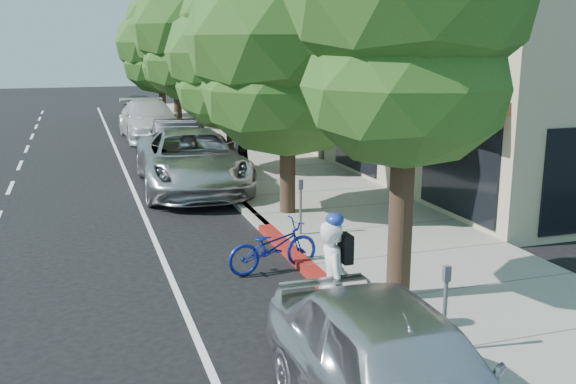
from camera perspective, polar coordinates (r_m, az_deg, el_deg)
name	(u,v)px	position (r m, az deg, el deg)	size (l,w,h in m)	color
ground	(308,272)	(12.65, 1.77, -7.10)	(120.00, 120.00, 0.00)	black
sidewalk	(290,180)	(20.64, 0.17, 1.04)	(4.60, 56.00, 0.15)	gray
curb	(220,185)	(20.05, -6.07, 0.61)	(0.30, 56.00, 0.15)	#9E998E
curb_red_segment	(292,253)	(13.52, 0.32, -5.43)	(0.32, 4.00, 0.15)	maroon
storefront_building	(367,62)	(32.22, 7.01, 11.38)	(10.00, 36.00, 7.00)	#B2A989
street_tree_0	(409,2)	(10.45, 10.75, 16.24)	(3.97, 3.97, 7.78)	black
street_tree_1	(288,40)	(15.96, -0.04, 13.32)	(5.07, 5.07, 7.39)	black
street_tree_2	(231,55)	(21.74, -5.11, 12.01)	(4.42, 4.42, 6.61)	black
street_tree_3	(197,28)	(27.62, -8.11, 14.23)	(5.39, 5.39, 8.23)	black
street_tree_4	(176,44)	(33.53, -9.97, 12.81)	(4.12, 4.12, 7.00)	black
street_tree_5	(160,44)	(39.47, -11.29, 12.76)	(5.31, 5.31, 7.36)	black
cyclist	(334,283)	(9.46, 4.07, -8.10)	(0.69, 0.45, 1.89)	silver
bicycle	(273,246)	(12.55, -1.34, -4.86)	(0.66, 1.89, 0.99)	navy
silver_suv	(191,160)	(19.73, -8.60, 2.80)	(3.01, 6.52, 1.81)	silver
dark_sedan	(177,141)	(24.91, -9.83, 4.53)	(1.62, 4.65, 1.53)	#222427
white_pickup	(150,120)	(30.85, -12.20, 6.26)	(2.49, 6.13, 1.78)	silver
dark_suv_far	(139,107)	(39.37, -13.08, 7.39)	(1.74, 4.34, 1.48)	black
near_car_a	(397,377)	(7.36, 9.66, -15.92)	(1.91, 4.74, 1.61)	silver
pedestrian	(239,145)	(22.14, -4.38, 4.18)	(0.80, 0.62, 1.64)	black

